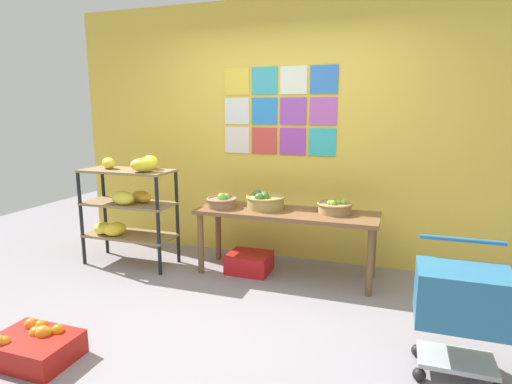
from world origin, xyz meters
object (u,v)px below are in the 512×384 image
object	(u,v)px
fruit_basket_left	(265,201)
shopping_cart	(462,302)
fruit_basket_back_right	(222,201)
banana_shelf_unit	(128,199)
fruit_basket_right	(335,207)
produce_crate_under_table	(249,262)
display_table	(286,219)
orange_crate_foreground	(35,346)

from	to	relation	value
fruit_basket_left	shopping_cart	bearing A→B (deg)	-37.38
fruit_basket_back_right	banana_shelf_unit	bearing A→B (deg)	-170.04
fruit_basket_right	produce_crate_under_table	distance (m)	1.03
shopping_cart	display_table	bearing A→B (deg)	142.59
fruit_basket_right	orange_crate_foreground	bearing A→B (deg)	-129.39
display_table	orange_crate_foreground	bearing A→B (deg)	-121.73
fruit_basket_back_right	fruit_basket_left	bearing A→B (deg)	12.98
fruit_basket_right	orange_crate_foreground	xyz separation A→B (m)	(-1.64, -2.00, -0.62)
banana_shelf_unit	shopping_cart	distance (m)	3.20
orange_crate_foreground	fruit_basket_back_right	bearing A→B (deg)	73.97
orange_crate_foreground	fruit_basket_right	bearing A→B (deg)	50.61
display_table	orange_crate_foreground	world-z (taller)	display_table
display_table	produce_crate_under_table	world-z (taller)	display_table
fruit_basket_back_right	orange_crate_foreground	xyz separation A→B (m)	(-0.54, -1.87, -0.63)
fruit_basket_left	shopping_cart	world-z (taller)	fruit_basket_left
banana_shelf_unit	produce_crate_under_table	xyz separation A→B (m)	(1.26, 0.20, -0.61)
display_table	fruit_basket_right	size ratio (longest dim) A/B	5.22
fruit_basket_right	shopping_cart	xyz separation A→B (m)	(0.95, -1.28, -0.23)
display_table	fruit_basket_left	distance (m)	0.28
banana_shelf_unit	fruit_basket_back_right	distance (m)	1.00
fruit_basket_back_right	orange_crate_foreground	world-z (taller)	fruit_basket_back_right
fruit_basket_right	produce_crate_under_table	world-z (taller)	fruit_basket_right
display_table	fruit_basket_right	world-z (taller)	fruit_basket_right
fruit_basket_back_right	produce_crate_under_table	xyz separation A→B (m)	(0.28, 0.02, -0.62)
fruit_basket_left	banana_shelf_unit	bearing A→B (deg)	-169.13
display_table	shopping_cart	distance (m)	1.85
fruit_basket_right	shopping_cart	bearing A→B (deg)	-53.46
fruit_basket_right	orange_crate_foreground	world-z (taller)	fruit_basket_right
fruit_basket_back_right	produce_crate_under_table	size ratio (longest dim) A/B	0.72
banana_shelf_unit	produce_crate_under_table	size ratio (longest dim) A/B	2.73
display_table	fruit_basket_left	xyz separation A→B (m)	(-0.23, 0.05, 0.16)
fruit_basket_left	produce_crate_under_table	distance (m)	0.65
fruit_basket_left	shopping_cart	xyz separation A→B (m)	(1.64, -1.25, -0.25)
banana_shelf_unit	fruit_basket_back_right	xyz separation A→B (m)	(0.98, 0.17, 0.01)
fruit_basket_left	shopping_cart	size ratio (longest dim) A/B	0.47
orange_crate_foreground	shopping_cart	xyz separation A→B (m)	(2.59, 0.71, 0.39)
display_table	fruit_basket_left	world-z (taller)	fruit_basket_left
fruit_basket_left	shopping_cart	distance (m)	2.07
shopping_cart	fruit_basket_left	bearing A→B (deg)	145.80
banana_shelf_unit	shopping_cart	size ratio (longest dim) A/B	1.41
banana_shelf_unit	display_table	xyz separation A→B (m)	(1.63, 0.22, -0.13)
banana_shelf_unit	orange_crate_foreground	bearing A→B (deg)	-75.21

